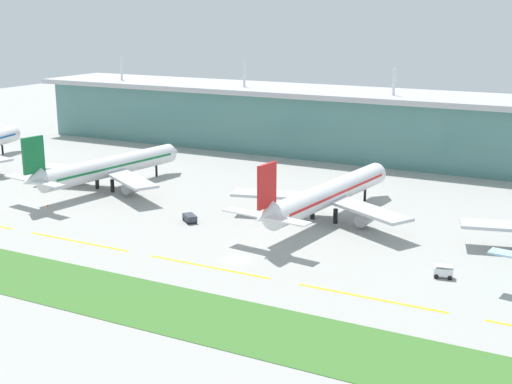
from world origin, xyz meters
TOP-DOWN VIEW (x-y plane):
  - ground_plane at (0.00, 0.00)m, footprint 600.00×600.00m
  - terminal_building at (-0.00, 112.20)m, footprint 288.00×34.00m
  - airliner_near_middle at (-61.50, 34.63)m, footprint 48.27×58.93m
  - airliner_center at (5.74, 35.62)m, footprint 48.44×62.89m
  - taxiway_stripe_mid_west at (-37.00, -6.05)m, footprint 28.00×0.70m
  - taxiway_stripe_centre at (-3.00, -6.05)m, footprint 28.00×0.70m
  - taxiway_stripe_mid_east at (31.00, -6.05)m, footprint 28.00×0.70m
  - grass_verge at (0.00, -26.62)m, footprint 300.00×18.00m
  - pushback_tug at (-23.09, 18.24)m, footprint 4.93×4.63m
  - baggage_cart at (40.31, 9.93)m, footprint 3.87×2.56m
  - safety_cone_nose_front at (-63.75, 12.45)m, footprint 0.56×0.56m

SIDE VIEW (x-z plane):
  - ground_plane at x=0.00m, z-range 0.00..0.00m
  - taxiway_stripe_mid_west at x=-37.00m, z-range 0.00..0.04m
  - taxiway_stripe_centre at x=-3.00m, z-range 0.00..0.04m
  - taxiway_stripe_mid_east at x=31.00m, z-range 0.00..0.04m
  - grass_verge at x=0.00m, z-range 0.00..0.10m
  - safety_cone_nose_front at x=-63.75m, z-range 0.00..0.70m
  - pushback_tug at x=-23.09m, z-range 0.18..2.03m
  - baggage_cart at x=40.31m, z-range 0.02..2.50m
  - airliner_near_middle at x=-61.50m, z-range -3.01..15.89m
  - airliner_center at x=5.74m, z-range -3.00..15.90m
  - terminal_building at x=0.00m, z-range -4.29..27.66m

